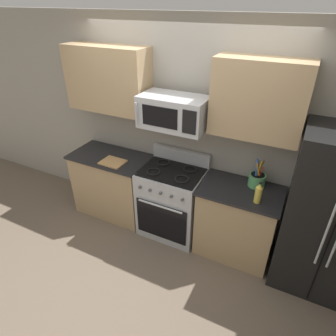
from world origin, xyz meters
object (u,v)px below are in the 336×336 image
Objects in this scene: range_oven at (172,201)px; utensil_crock at (257,179)px; microwave at (174,112)px; bottle_oil at (258,193)px; cutting_board at (113,162)px; refrigerator at (330,217)px.

utensil_crock is (0.96, 0.15, 0.52)m from range_oven.
microwave is (-0.00, 0.03, 1.18)m from range_oven.
bottle_oil reaches higher than range_oven.
cutting_board is 1.27× the size of bottle_oil.
refrigerator reaches higher than range_oven.
bottle_oil reaches higher than cutting_board.
microwave is 1.08m from cutting_board.
utensil_crock reaches higher than range_oven.
refrigerator is 2.49m from cutting_board.
bottle_oil is at bearing -76.60° from utensil_crock.
refrigerator is at bearing 10.30° from bottle_oil.
refrigerator reaches higher than cutting_board.
utensil_crock is (-0.76, 0.17, 0.12)m from refrigerator.
bottle_oil is at bearing -7.86° from range_oven.
cutting_board is at bearing -177.35° from refrigerator.
bottle_oil is (1.80, -0.01, 0.10)m from cutting_board.
range_oven is at bearing 179.43° from refrigerator.
range_oven is at bearing 172.14° from bottle_oil.
utensil_crock is at bearing 9.31° from cutting_board.
refrigerator is 5.19× the size of utensil_crock.
microwave is at bearing 178.58° from refrigerator.
refrigerator reaches higher than utensil_crock.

